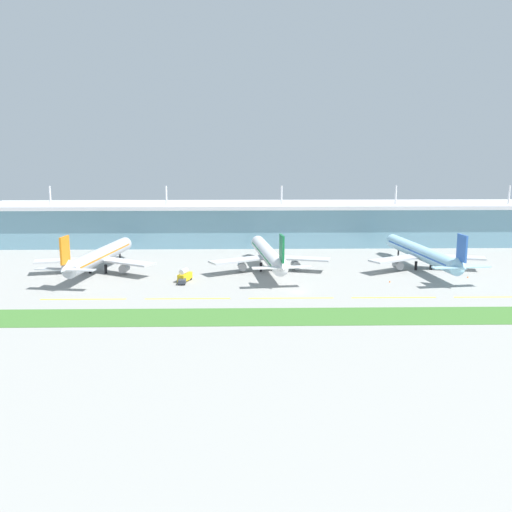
{
  "coord_description": "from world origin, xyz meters",
  "views": [
    {
      "loc": [
        -18.49,
        -194.84,
        50.34
      ],
      "look_at": [
        -13.75,
        29.63,
        7.0
      ],
      "focal_mm": 41.36,
      "sensor_mm": 36.0,
      "label": 1
    }
  ],
  "objects_px": {
    "safety_cone_nose_front": "(390,281)",
    "fuel_truck": "(185,275)",
    "airliner_near": "(99,256)",
    "airliner_far": "(422,253)",
    "safety_cone_left_wingtip": "(468,277)",
    "pushback_tug": "(182,281)",
    "airliner_middle": "(268,255)"
  },
  "relations": [
    {
      "from": "safety_cone_left_wingtip",
      "to": "airliner_far",
      "type": "bearing_deg",
      "value": 129.52
    },
    {
      "from": "pushback_tug",
      "to": "safety_cone_left_wingtip",
      "type": "height_order",
      "value": "pushback_tug"
    },
    {
      "from": "pushback_tug",
      "to": "safety_cone_left_wingtip",
      "type": "bearing_deg",
      "value": 4.39
    },
    {
      "from": "airliner_middle",
      "to": "safety_cone_left_wingtip",
      "type": "distance_m",
      "value": 76.61
    },
    {
      "from": "fuel_truck",
      "to": "airliner_far",
      "type": "bearing_deg",
      "value": 11.75
    },
    {
      "from": "safety_cone_nose_front",
      "to": "airliner_near",
      "type": "bearing_deg",
      "value": 170.27
    },
    {
      "from": "airliner_middle",
      "to": "safety_cone_left_wingtip",
      "type": "xyz_separation_m",
      "value": [
        75.01,
        -14.35,
        -6.1
      ]
    },
    {
      "from": "airliner_near",
      "to": "safety_cone_left_wingtip",
      "type": "relative_size",
      "value": 94.98
    },
    {
      "from": "safety_cone_nose_front",
      "to": "fuel_truck",
      "type": "bearing_deg",
      "value": 177.69
    },
    {
      "from": "airliner_near",
      "to": "airliner_middle",
      "type": "relative_size",
      "value": 0.98
    },
    {
      "from": "airliner_near",
      "to": "fuel_truck",
      "type": "relative_size",
      "value": 8.69
    },
    {
      "from": "airliner_near",
      "to": "pushback_tug",
      "type": "height_order",
      "value": "airliner_near"
    },
    {
      "from": "airliner_far",
      "to": "airliner_near",
      "type": "bearing_deg",
      "value": -178.39
    },
    {
      "from": "safety_cone_left_wingtip",
      "to": "airliner_near",
      "type": "bearing_deg",
      "value": 175.16
    },
    {
      "from": "airliner_near",
      "to": "fuel_truck",
      "type": "xyz_separation_m",
      "value": [
        35.02,
        -15.88,
        -4.19
      ]
    },
    {
      "from": "airliner_middle",
      "to": "airliner_far",
      "type": "relative_size",
      "value": 0.94
    },
    {
      "from": "airliner_near",
      "to": "airliner_far",
      "type": "relative_size",
      "value": 0.93
    },
    {
      "from": "airliner_far",
      "to": "fuel_truck",
      "type": "distance_m",
      "value": 95.85
    },
    {
      "from": "pushback_tug",
      "to": "fuel_truck",
      "type": "bearing_deg",
      "value": 83.49
    },
    {
      "from": "safety_cone_left_wingtip",
      "to": "safety_cone_nose_front",
      "type": "relative_size",
      "value": 1.0
    },
    {
      "from": "airliner_far",
      "to": "safety_cone_nose_front",
      "type": "distance_m",
      "value": 29.79
    },
    {
      "from": "airliner_far",
      "to": "safety_cone_nose_front",
      "type": "bearing_deg",
      "value": -129.39
    },
    {
      "from": "airliner_far",
      "to": "safety_cone_left_wingtip",
      "type": "relative_size",
      "value": 102.14
    },
    {
      "from": "pushback_tug",
      "to": "safety_cone_nose_front",
      "type": "xyz_separation_m",
      "value": [
        75.74,
        1.31,
        -0.75
      ]
    },
    {
      "from": "airliner_far",
      "to": "safety_cone_left_wingtip",
      "type": "height_order",
      "value": "airliner_far"
    },
    {
      "from": "safety_cone_left_wingtip",
      "to": "airliner_middle",
      "type": "bearing_deg",
      "value": 169.17
    },
    {
      "from": "airliner_near",
      "to": "pushback_tug",
      "type": "distance_m",
      "value": 40.36
    },
    {
      "from": "airliner_far",
      "to": "pushback_tug",
      "type": "bearing_deg",
      "value": -165.8
    },
    {
      "from": "airliner_far",
      "to": "safety_cone_nose_front",
      "type": "height_order",
      "value": "airliner_far"
    },
    {
      "from": "airliner_near",
      "to": "airliner_middle",
      "type": "bearing_deg",
      "value": 2.03
    },
    {
      "from": "airliner_far",
      "to": "safety_cone_left_wingtip",
      "type": "xyz_separation_m",
      "value": [
        12.89,
        -15.62,
        -6.11
      ]
    },
    {
      "from": "fuel_truck",
      "to": "safety_cone_left_wingtip",
      "type": "relative_size",
      "value": 10.93
    }
  ]
}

